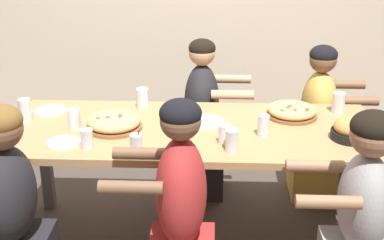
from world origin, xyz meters
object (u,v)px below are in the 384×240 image
at_px(pizza_board_second, 114,123).
at_px(drinking_glass_g, 87,140).
at_px(empty_plate_b, 205,122).
at_px(empty_plate_a, 50,111).
at_px(empty_plate_c, 63,143).
at_px(drinking_glass_f, 264,126).
at_px(drinking_glass_e, 25,110).
at_px(diner_near_right, 359,232).
at_px(diner_near_left, 13,224).
at_px(diner_far_center, 202,126).
at_px(skillet_bowl, 352,130).
at_px(diner_far_right, 317,130).
at_px(cocktail_glass_blue, 136,144).
at_px(pizza_board_main, 292,111).
at_px(drinking_glass_h, 338,104).
at_px(drinking_glass_c, 143,99).
at_px(drinking_glass_b, 74,120).
at_px(drinking_glass_d, 225,135).
at_px(diner_near_center, 181,226).
at_px(drinking_glass_a, 232,142).

bearing_deg(pizza_board_second, drinking_glass_g, -109.59).
bearing_deg(empty_plate_b, empty_plate_a, 171.61).
height_order(empty_plate_c, drinking_glass_f, drinking_glass_f).
xyz_separation_m(drinking_glass_e, diner_near_right, (1.81, -0.72, -0.31)).
xyz_separation_m(diner_near_right, diner_near_left, (-1.66, 0.00, -0.00)).
bearing_deg(diner_far_center, empty_plate_a, -65.39).
height_order(skillet_bowl, diner_far_right, diner_far_right).
distance_m(cocktail_glass_blue, drinking_glass_g, 0.27).
xyz_separation_m(pizza_board_main, diner_far_right, (0.26, 0.45, -0.30)).
xyz_separation_m(cocktail_glass_blue, drinking_glass_e, (-0.72, 0.41, 0.02)).
bearing_deg(diner_near_right, empty_plate_b, 45.09).
xyz_separation_m(drinking_glass_h, diner_far_center, (-0.85, 0.36, -0.31)).
relative_size(pizza_board_main, drinking_glass_f, 2.52).
relative_size(drinking_glass_c, diner_far_center, 0.11).
relative_size(pizza_board_main, drinking_glass_e, 2.22).
distance_m(skillet_bowl, drinking_glass_h, 0.41).
bearing_deg(diner_near_left, drinking_glass_b, -14.90).
xyz_separation_m(drinking_glass_f, drinking_glass_h, (0.49, 0.39, -0.01)).
relative_size(empty_plate_a, drinking_glass_c, 1.56).
relative_size(empty_plate_a, empty_plate_b, 0.91).
height_order(drinking_glass_e, drinking_glass_h, drinking_glass_e).
height_order(diner_near_left, diner_far_right, diner_near_left).
distance_m(drinking_glass_d, drinking_glass_f, 0.24).
bearing_deg(diner_near_center, diner_far_right, -33.72).
bearing_deg(empty_plate_b, drinking_glass_d, -69.36).
xyz_separation_m(pizza_board_main, drinking_glass_c, (-0.92, 0.11, 0.02)).
distance_m(skillet_bowl, drinking_glass_a, 0.69).
bearing_deg(drinking_glass_h, skillet_bowl, -91.91).
xyz_separation_m(pizza_board_second, diner_near_center, (0.42, -0.63, -0.27)).
distance_m(empty_plate_c, cocktail_glass_blue, 0.42).
bearing_deg(drinking_glass_a, pizza_board_main, 53.53).
distance_m(empty_plate_c, diner_near_right, 1.58).
bearing_deg(drinking_glass_c, empty_plate_b, -30.22).
bearing_deg(drinking_glass_e, diner_near_left, -78.40).
bearing_deg(cocktail_glass_blue, pizza_board_main, 32.16).
relative_size(drinking_glass_c, diner_near_center, 0.11).
distance_m(diner_near_center, diner_near_left, 0.82).
bearing_deg(drinking_glass_c, pizza_board_main, -6.89).
bearing_deg(diner_near_left, diner_far_right, -52.16).
distance_m(drinking_glass_a, diner_near_left, 1.16).
relative_size(empty_plate_c, drinking_glass_b, 1.56).
distance_m(empty_plate_c, drinking_glass_c, 0.67).
xyz_separation_m(empty_plate_b, drinking_glass_a, (0.15, -0.39, 0.05)).
bearing_deg(empty_plate_b, drinking_glass_b, -171.14).
relative_size(empty_plate_b, diner_near_left, 0.19).
xyz_separation_m(cocktail_glass_blue, drinking_glass_g, (-0.27, 0.05, 0.00)).
bearing_deg(pizza_board_second, drinking_glass_c, 70.71).
bearing_deg(drinking_glass_g, pizza_board_second, 70.41).
xyz_separation_m(empty_plate_c, drinking_glass_e, (-0.31, 0.31, 0.06)).
relative_size(pizza_board_second, diner_near_right, 0.28).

